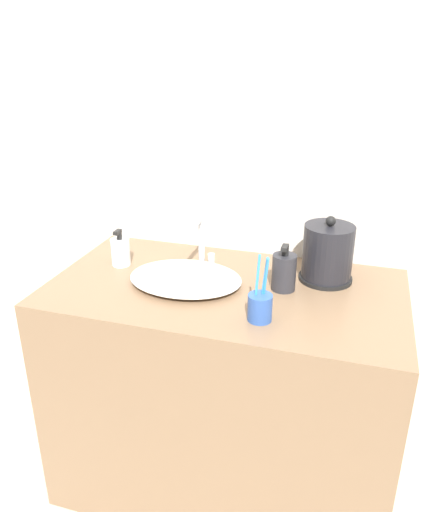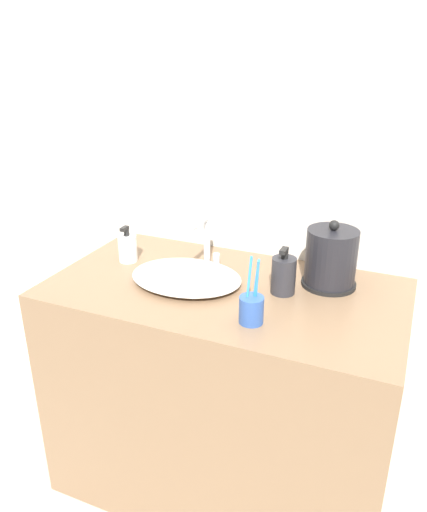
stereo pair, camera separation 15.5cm
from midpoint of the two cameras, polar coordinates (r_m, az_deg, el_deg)
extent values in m
cube|color=beige|center=(1.73, 1.88, 16.12)|extent=(6.00, 0.04, 2.60)
cube|color=brown|center=(1.79, -1.35, -15.10)|extent=(1.12, 0.61, 0.80)
ellipsoid|color=silver|center=(1.60, -6.00, -2.58)|extent=(0.36, 0.28, 0.04)
cylinder|color=silver|center=(1.71, -3.97, 1.80)|extent=(0.02, 0.02, 0.18)
cylinder|color=silver|center=(1.62, -4.94, 3.51)|extent=(0.02, 0.14, 0.02)
cylinder|color=silver|center=(1.73, -2.82, -0.42)|extent=(0.02, 0.02, 0.04)
cylinder|color=black|center=(1.64, 10.04, -2.54)|extent=(0.17, 0.17, 0.01)
cylinder|color=black|center=(1.61, 10.25, 0.25)|extent=(0.16, 0.16, 0.19)
sphere|color=black|center=(1.57, 10.53, 3.90)|extent=(0.03, 0.03, 0.03)
cylinder|color=#2D519E|center=(1.38, 2.12, -6.00)|extent=(0.07, 0.07, 0.08)
cylinder|color=#338CE0|center=(1.35, 1.73, -3.15)|extent=(0.01, 0.02, 0.16)
cylinder|color=#338CE0|center=(1.34, 2.66, -3.22)|extent=(0.02, 0.04, 0.16)
cylinder|color=#338CE0|center=(1.35, 2.54, -3.18)|extent=(0.02, 0.02, 0.16)
cylinder|color=white|center=(1.76, -13.07, 0.39)|extent=(0.06, 0.06, 0.09)
cylinder|color=black|center=(1.74, -13.25, 2.20)|extent=(0.02, 0.02, 0.02)
cube|color=black|center=(1.72, -13.48, 2.63)|extent=(0.02, 0.04, 0.01)
cylinder|color=#28282D|center=(1.54, 5.23, -1.94)|extent=(0.07, 0.07, 0.12)
cylinder|color=black|center=(1.51, 5.33, 0.44)|extent=(0.02, 0.02, 0.02)
cube|color=black|center=(1.49, 5.24, 0.90)|extent=(0.02, 0.04, 0.01)
camera|label=1|loc=(0.08, -92.86, -1.22)|focal=35.00mm
camera|label=2|loc=(0.08, 87.14, 1.22)|focal=35.00mm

